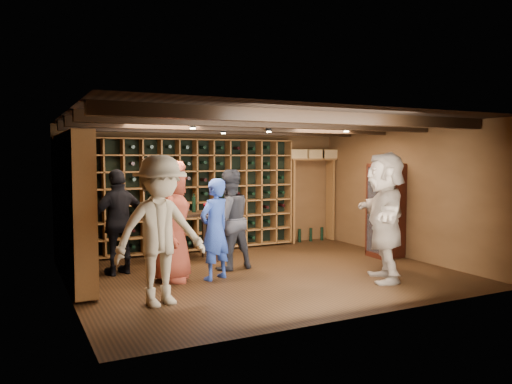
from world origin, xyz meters
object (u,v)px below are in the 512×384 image
man_grey_suit (229,220)px  guest_red_floral (172,221)px  man_blue_shirt (215,229)px  tasting_table (182,219)px  guest_khaki (160,231)px  guest_beige (385,217)px  display_cabinet (386,212)px  guest_woman_black (119,222)px

man_grey_suit → guest_red_floral: size_ratio=0.91×
man_blue_shirt → guest_red_floral: (-0.62, 0.21, 0.14)m
man_blue_shirt → guest_red_floral: 0.67m
guest_red_floral → tasting_table: size_ratio=1.49×
man_grey_suit → guest_khaki: bearing=37.0°
tasting_table → man_grey_suit: bearing=-62.7°
guest_khaki → tasting_table: size_ratio=1.55×
guest_beige → man_grey_suit: bearing=-104.4°
man_blue_shirt → man_grey_suit: man_grey_suit is taller
display_cabinet → guest_woman_black: bearing=170.7°
man_blue_shirt → guest_woman_black: bearing=-62.1°
man_grey_suit → guest_woman_black: size_ratio=0.99×
guest_woman_black → tasting_table: 1.26m
guest_woman_black → tasting_table: bearing=-177.9°
guest_khaki → guest_beige: 3.46m
guest_woman_black → guest_beige: 4.22m
man_grey_suit → guest_khaki: size_ratio=0.88×
guest_red_floral → guest_woman_black: (-0.64, 0.78, -0.07)m
guest_red_floral → guest_khaki: size_ratio=0.96×
man_grey_suit → guest_woman_black: 1.79m
display_cabinet → guest_beige: guest_beige is taller
man_grey_suit → guest_beige: (1.85, -1.77, 0.14)m
display_cabinet → guest_khaki: bearing=-166.2°
man_grey_suit → guest_woman_black: bearing=-20.4°
display_cabinet → man_blue_shirt: bearing=-176.7°
man_blue_shirt → tasting_table: size_ratio=1.26×
display_cabinet → man_blue_shirt: (-3.57, -0.21, -0.07)m
man_blue_shirt → guest_red_floral: guest_red_floral is taller
guest_woman_black → man_blue_shirt: bearing=125.4°
display_cabinet → man_blue_shirt: size_ratio=1.11×
display_cabinet → guest_beige: bearing=-131.2°
guest_red_floral → guest_beige: 3.28m
guest_woman_black → tasting_table: guest_woman_black is taller
guest_red_floral → guest_beige: size_ratio=0.94×
tasting_table → guest_khaki: bearing=-120.1°
man_grey_suit → tasting_table: bearing=-63.2°
man_blue_shirt → man_grey_suit: (0.47, 0.56, 0.06)m
display_cabinet → tasting_table: 3.83m
display_cabinet → guest_woman_black: display_cabinet is taller
guest_red_floral → guest_woman_black: guest_red_floral is taller
guest_woman_black → man_grey_suit: bearing=149.5°
display_cabinet → guest_red_floral: size_ratio=0.94×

